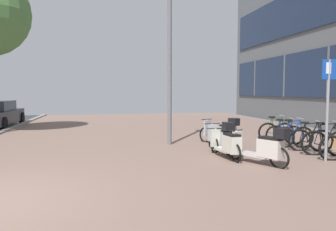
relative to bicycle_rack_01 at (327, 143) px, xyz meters
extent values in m
cube|color=#785E53|center=(-3.36, -2.30, -0.38)|extent=(14.40, 40.00, 0.05)
cube|color=#5B5F63|center=(3.99, 5.19, 2.33)|extent=(0.10, 0.12, 2.36)
cube|color=#5B5F63|center=(3.99, 8.85, 2.33)|extent=(0.10, 0.12, 2.36)
cube|color=#5B5F63|center=(3.99, 12.50, 2.33)|extent=(0.10, 0.12, 2.36)
torus|color=black|center=(-0.30, -0.60, -0.04)|extent=(0.70, 0.25, 0.70)
cylinder|color=#BD8619|center=(-0.23, -0.62, 0.21)|extent=(0.16, 0.06, 0.51)
torus|color=black|center=(-0.30, 0.12, -0.02)|extent=(0.72, 0.34, 0.74)
cylinder|color=black|center=(0.06, -0.03, 0.25)|extent=(0.31, 0.15, 0.65)
cylinder|color=black|center=(-0.12, 0.05, 0.22)|extent=(0.14, 0.09, 0.59)
cylinder|color=black|center=(0.01, -0.01, 0.54)|extent=(0.38, 0.18, 0.09)
cylinder|color=black|center=(-0.19, 0.08, -0.05)|extent=(0.25, 0.12, 0.08)
cylinder|color=black|center=(-0.24, 0.09, 0.25)|extent=(0.17, 0.09, 0.54)
cube|color=black|center=(-0.17, 0.07, 0.55)|extent=(0.24, 0.17, 0.06)
cylinder|color=#ADADB2|center=(0.20, -0.08, 0.61)|extent=(0.20, 0.45, 0.02)
torus|color=black|center=(-0.31, 0.79, -0.04)|extent=(0.68, 0.34, 0.70)
torus|color=black|center=(0.25, 0.56, -0.04)|extent=(0.68, 0.34, 0.70)
cylinder|color=black|center=(0.02, 0.65, 0.22)|extent=(0.29, 0.15, 0.62)
cylinder|color=black|center=(-0.15, 0.72, 0.19)|extent=(0.14, 0.08, 0.56)
cylinder|color=black|center=(-0.02, 0.67, 0.49)|extent=(0.35, 0.18, 0.08)
cylinder|color=black|center=(-0.21, 0.75, -0.06)|extent=(0.23, 0.12, 0.08)
cylinder|color=black|center=(-0.25, 0.77, 0.22)|extent=(0.16, 0.08, 0.51)
cylinder|color=black|center=(0.20, 0.58, 0.24)|extent=(0.14, 0.08, 0.56)
cube|color=black|center=(-0.19, 0.74, 0.51)|extent=(0.24, 0.17, 0.06)
cylinder|color=#ADADB2|center=(0.15, 0.60, 0.57)|extent=(0.21, 0.45, 0.02)
torus|color=black|center=(-0.48, 1.40, -0.03)|extent=(0.72, 0.18, 0.72)
torus|color=black|center=(0.13, 1.30, -0.03)|extent=(0.72, 0.18, 0.72)
cylinder|color=navy|center=(-0.11, 1.34, 0.23)|extent=(0.31, 0.08, 0.63)
cylinder|color=navy|center=(-0.29, 1.37, 0.20)|extent=(0.14, 0.06, 0.57)
cylinder|color=navy|center=(-0.16, 1.35, 0.51)|extent=(0.38, 0.09, 0.08)
cylinder|color=navy|center=(-0.36, 1.38, -0.06)|extent=(0.24, 0.07, 0.08)
cylinder|color=navy|center=(-0.41, 1.39, 0.23)|extent=(0.16, 0.05, 0.53)
cylinder|color=navy|center=(0.08, 1.31, 0.25)|extent=(0.14, 0.05, 0.57)
cube|color=black|center=(-0.34, 1.38, 0.53)|extent=(0.23, 0.12, 0.06)
cylinder|color=#ADADB2|center=(0.02, 1.32, 0.59)|extent=(0.10, 0.48, 0.02)
torus|color=black|center=(-0.36, 2.13, -0.05)|extent=(0.66, 0.29, 0.68)
torus|color=black|center=(0.21, 1.93, -0.05)|extent=(0.66, 0.29, 0.68)
cylinder|color=navy|center=(-0.01, 2.01, 0.19)|extent=(0.30, 0.13, 0.60)
cylinder|color=navy|center=(-0.19, 2.07, 0.17)|extent=(0.14, 0.08, 0.54)
cylinder|color=navy|center=(-0.06, 2.02, 0.46)|extent=(0.36, 0.16, 0.08)
cylinder|color=navy|center=(-0.25, 2.09, -0.07)|extent=(0.23, 0.11, 0.07)
cylinder|color=navy|center=(-0.30, 2.11, 0.19)|extent=(0.16, 0.08, 0.50)
cylinder|color=navy|center=(0.16, 1.94, 0.22)|extent=(0.14, 0.08, 0.54)
cube|color=black|center=(-0.23, 2.08, 0.48)|extent=(0.24, 0.16, 0.06)
cylinder|color=#ADADB2|center=(0.11, 1.96, 0.53)|extent=(0.18, 0.46, 0.02)
torus|color=black|center=(-0.30, 2.76, -0.04)|extent=(0.71, 0.20, 0.71)
torus|color=black|center=(0.30, 2.65, -0.04)|extent=(0.71, 0.20, 0.71)
cylinder|color=#2F6131|center=(0.06, 2.69, 0.22)|extent=(0.30, 0.09, 0.62)
cylinder|color=#2F6131|center=(-0.12, 2.72, 0.20)|extent=(0.14, 0.06, 0.57)
cylinder|color=#2F6131|center=(0.01, 2.70, 0.50)|extent=(0.37, 0.10, 0.08)
cylinder|color=#2F6131|center=(-0.19, 2.74, -0.06)|extent=(0.24, 0.07, 0.08)
cylinder|color=#2F6131|center=(-0.24, 2.75, 0.22)|extent=(0.16, 0.05, 0.52)
cylinder|color=#2F6131|center=(0.24, 2.66, 0.25)|extent=(0.14, 0.06, 0.57)
cube|color=black|center=(-0.17, 2.73, 0.52)|extent=(0.23, 0.13, 0.06)
cylinder|color=#ADADB2|center=(0.19, 2.67, 0.58)|extent=(0.11, 0.48, 0.02)
torus|color=black|center=(-2.85, -0.31, -0.13)|extent=(0.10, 0.51, 0.51)
torus|color=black|center=(-2.97, 0.98, -0.13)|extent=(0.10, 0.51, 0.51)
cube|color=beige|center=(-2.91, 0.34, -0.15)|extent=(0.35, 0.75, 0.08)
cube|color=beige|center=(-2.87, -0.07, 0.07)|extent=(0.35, 0.59, 0.44)
cube|color=black|center=(-2.87, -0.07, 0.32)|extent=(0.31, 0.54, 0.06)
cylinder|color=beige|center=(-2.97, 0.95, 0.12)|extent=(0.08, 0.13, 0.51)
cube|color=beige|center=(-2.96, 0.88, 0.10)|extent=(0.33, 0.11, 0.50)
cylinder|color=black|center=(-2.97, 0.93, 0.38)|extent=(0.52, 0.08, 0.03)
torus|color=black|center=(-2.11, -1.11, -0.11)|extent=(0.30, 0.50, 0.54)
torus|color=black|center=(-2.73, 0.09, -0.11)|extent=(0.30, 0.50, 0.54)
cube|color=beige|center=(-2.42, -0.51, -0.14)|extent=(0.60, 0.80, 0.08)
cube|color=beige|center=(-2.22, -0.89, 0.08)|extent=(0.54, 0.66, 0.44)
cube|color=black|center=(-2.22, -0.89, 0.33)|extent=(0.48, 0.60, 0.06)
cylinder|color=beige|center=(-2.72, 0.06, 0.15)|extent=(0.12, 0.14, 0.54)
cube|color=beige|center=(-2.68, 0.00, 0.13)|extent=(0.32, 0.22, 0.53)
cylinder|color=black|center=(-2.71, 0.04, 0.42)|extent=(0.47, 0.26, 0.03)
cube|color=black|center=(-2.09, -1.15, 0.48)|extent=(0.38, 0.38, 0.24)
torus|color=black|center=(-2.02, 1.92, -0.10)|extent=(0.33, 0.52, 0.57)
torus|color=black|center=(-2.61, 2.96, -0.10)|extent=(0.33, 0.52, 0.57)
cube|color=#A6AAB1|center=(-2.32, 2.44, -0.13)|extent=(0.57, 0.72, 0.08)
cube|color=#A6AAB1|center=(-2.13, 2.10, 0.08)|extent=(0.52, 0.61, 0.41)
cube|color=black|center=(-2.13, 2.10, 0.31)|extent=(0.46, 0.55, 0.06)
cylinder|color=#A6AAB1|center=(-2.60, 2.94, 0.18)|extent=(0.12, 0.14, 0.57)
cube|color=#A6AAB1|center=(-2.56, 2.87, 0.15)|extent=(0.32, 0.23, 0.56)
cylinder|color=black|center=(-2.59, 2.92, 0.46)|extent=(0.47, 0.28, 0.03)
cube|color=black|center=(-2.00, 1.87, 0.46)|extent=(0.38, 0.38, 0.24)
torus|color=black|center=(-2.70, 0.66, -0.12)|extent=(0.07, 0.54, 0.53)
torus|color=black|center=(-2.74, 1.94, -0.12)|extent=(0.07, 0.54, 0.53)
cube|color=#ADADB0|center=(-2.72, 1.30, -0.14)|extent=(0.30, 0.73, 0.08)
cube|color=#ADADB0|center=(-2.71, 0.89, 0.07)|extent=(0.32, 0.57, 0.42)
cube|color=black|center=(-2.71, 0.89, 0.31)|extent=(0.27, 0.52, 0.06)
cylinder|color=#ADADB0|center=(-2.74, 1.91, 0.15)|extent=(0.07, 0.12, 0.54)
cube|color=#ADADB0|center=(-2.74, 1.84, 0.13)|extent=(0.32, 0.09, 0.53)
cylinder|color=black|center=(-2.74, 1.89, 0.41)|extent=(0.52, 0.04, 0.03)
cube|color=black|center=(-2.70, 0.61, 0.46)|extent=(0.29, 0.29, 0.24)
cylinder|color=black|center=(-10.76, 11.53, -0.05)|extent=(0.20, 0.62, 0.62)
cylinder|color=black|center=(-10.76, 8.22, -0.05)|extent=(0.20, 0.62, 0.62)
cylinder|color=gray|center=(-0.55, -0.69, 0.95)|extent=(0.07, 0.07, 2.62)
cube|color=#1848AD|center=(-0.55, -0.70, 2.01)|extent=(0.40, 0.02, 0.50)
cube|color=white|center=(-0.58, -0.72, 2.04)|extent=(0.14, 0.01, 0.28)
cylinder|color=slate|center=(-3.96, 2.74, 2.28)|extent=(0.14, 0.14, 5.27)
camera|label=1|loc=(-6.13, -7.91, 1.46)|focal=34.32mm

